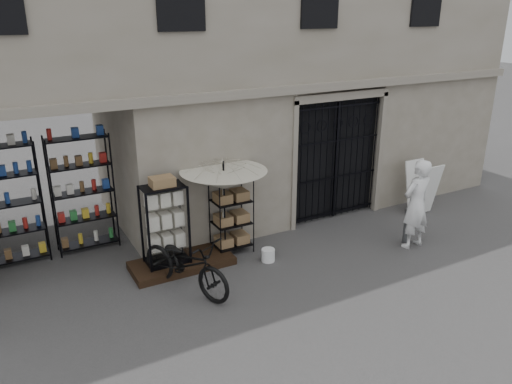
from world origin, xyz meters
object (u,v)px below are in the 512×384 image
white_bucket (268,255)px  shopkeeper (411,246)px  steel_bollard (407,226)px  easel_sign (422,188)px  market_umbrella (224,175)px  bicycle (187,290)px  display_cabinet (166,229)px  wire_rack (231,214)px

white_bucket → shopkeeper: bearing=-16.2°
steel_bollard → easel_sign: bearing=35.7°
market_umbrella → shopkeeper: size_ratio=1.26×
market_umbrella → steel_bollard: market_umbrella is taller
bicycle → steel_bollard: bearing=-29.8°
bicycle → steel_bollard: 4.96m
bicycle → shopkeeper: 4.98m
shopkeeper → easel_sign: 2.12m
display_cabinet → shopkeeper: (4.98, -1.55, -0.86)m
display_cabinet → market_umbrella: 1.54m
shopkeeper → display_cabinet: bearing=-21.9°
market_umbrella → easel_sign: 5.41m
display_cabinet → white_bucket: bearing=-36.3°
display_cabinet → steel_bollard: (4.95, -1.40, -0.45)m
white_bucket → easel_sign: bearing=4.8°
market_umbrella → shopkeeper: (3.74, -1.52, -1.77)m
steel_bollard → display_cabinet: bearing=164.2°
wire_rack → market_umbrella: bearing=-137.0°
display_cabinet → steel_bollard: display_cabinet is taller
wire_rack → bicycle: (-1.42, -1.02, -0.85)m
wire_rack → easel_sign: size_ratio=1.34×
easel_sign → steel_bollard: bearing=-144.6°
wire_rack → bicycle: bearing=-133.3°
bicycle → shopkeeper: size_ratio=1.06×
display_cabinet → white_bucket: size_ratio=6.32×
steel_bollard → shopkeeper: bearing=-81.3°
market_umbrella → steel_bollard: size_ratio=3.00×
white_bucket → steel_bollard: size_ratio=0.33×
steel_bollard → easel_sign: easel_sign is taller
white_bucket → shopkeeper: 3.21m
bicycle → market_umbrella: bearing=12.2°
wire_rack → shopkeeper: wire_rack is taller
display_cabinet → wire_rack: size_ratio=0.99×
wire_rack → steel_bollard: wire_rack is taller
steel_bollard → wire_rack: bearing=156.7°
market_umbrella → easel_sign: market_umbrella is taller
white_bucket → bicycle: size_ratio=0.13×
white_bucket → steel_bollard: (3.05, -0.74, 0.28)m
wire_rack → shopkeeper: (3.52, -1.66, -0.85)m
bicycle → easel_sign: size_ratio=1.60×
display_cabinet → white_bucket: display_cabinet is taller
display_cabinet → wire_rack: bearing=-12.9°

